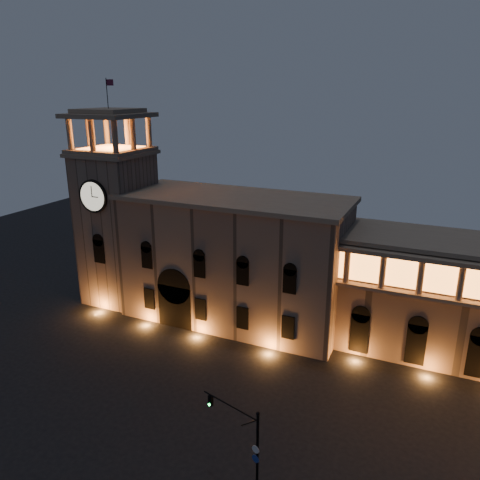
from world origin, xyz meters
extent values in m
plane|color=black|center=(0.00, 0.00, 0.00)|extent=(160.00, 160.00, 0.00)
cube|color=#7C6251|center=(-2.00, 22.00, 8.50)|extent=(30.00, 12.00, 17.00)
cube|color=gray|center=(-2.00, 22.00, 17.30)|extent=(30.80, 12.80, 0.60)
cube|color=black|center=(-8.00, 16.60, 3.00)|extent=(5.00, 1.40, 6.00)
cylinder|color=black|center=(-8.00, 16.60, 6.00)|extent=(5.00, 1.40, 5.00)
cube|color=orange|center=(-8.00, 16.40, 2.80)|extent=(4.20, 0.20, 5.00)
cube|color=#7C6251|center=(-20.50, 21.00, 11.00)|extent=(9.00, 9.00, 22.00)
cube|color=gray|center=(-20.50, 21.00, 22.25)|extent=(9.80, 9.80, 0.50)
cylinder|color=black|center=(-20.50, 16.32, 17.00)|extent=(4.60, 0.35, 4.60)
cylinder|color=beige|center=(-20.50, 16.18, 17.00)|extent=(4.00, 0.12, 4.00)
cube|color=gray|center=(-20.50, 21.00, 22.75)|extent=(9.40, 9.40, 0.50)
cube|color=orange|center=(-20.50, 21.00, 23.05)|extent=(6.80, 6.80, 0.15)
cylinder|color=gray|center=(-24.30, 17.20, 25.10)|extent=(0.76, 0.76, 4.20)
cylinder|color=gray|center=(-20.50, 17.20, 25.10)|extent=(0.76, 0.76, 4.20)
cylinder|color=gray|center=(-16.70, 17.20, 25.10)|extent=(0.76, 0.76, 4.20)
cylinder|color=gray|center=(-24.30, 24.80, 25.10)|extent=(0.76, 0.76, 4.20)
cylinder|color=gray|center=(-20.50, 24.80, 25.10)|extent=(0.76, 0.76, 4.20)
cylinder|color=gray|center=(-16.70, 24.80, 25.10)|extent=(0.76, 0.76, 4.20)
cylinder|color=gray|center=(-24.30, 21.00, 25.10)|extent=(0.76, 0.76, 4.20)
cylinder|color=gray|center=(-16.70, 21.00, 25.10)|extent=(0.76, 0.76, 4.20)
cube|color=gray|center=(-20.50, 21.00, 27.50)|extent=(9.80, 9.80, 0.60)
cube|color=gray|center=(-20.50, 21.00, 28.10)|extent=(7.50, 7.50, 0.60)
cylinder|color=black|center=(-20.50, 21.00, 30.40)|extent=(0.10, 0.10, 4.00)
plane|color=#51172F|center=(-19.90, 21.00, 31.80)|extent=(1.20, 0.00, 1.20)
cylinder|color=gray|center=(14.00, 18.50, 11.50)|extent=(0.70, 0.70, 4.00)
cylinder|color=gray|center=(18.00, 18.50, 11.50)|extent=(0.70, 0.70, 4.00)
cylinder|color=gray|center=(22.00, 18.50, 11.50)|extent=(0.70, 0.70, 4.00)
cylinder|color=gray|center=(26.00, 18.50, 11.50)|extent=(0.70, 0.70, 4.00)
cylinder|color=black|center=(12.65, -5.36, 3.89)|extent=(0.22, 0.22, 7.77)
sphere|color=black|center=(12.65, -5.36, 7.89)|extent=(0.31, 0.31, 0.31)
cylinder|color=black|center=(9.99, -4.59, 7.22)|extent=(5.37, 1.67, 0.13)
cube|color=black|center=(7.96, -4.00, 6.66)|extent=(0.41, 0.39, 0.94)
cylinder|color=#0CE53F|center=(7.91, -4.17, 6.35)|extent=(0.22, 0.14, 0.20)
cylinder|color=silver|center=(12.56, -5.49, 4.66)|extent=(0.65, 0.23, 0.67)
cylinder|color=navy|center=(12.56, -5.49, 3.78)|extent=(0.65, 0.23, 0.67)
camera|label=1|loc=(23.35, -32.49, 30.76)|focal=35.00mm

